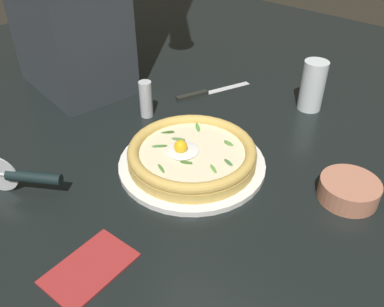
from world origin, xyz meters
name	(u,v)px	position (x,y,z in m)	size (l,w,h in m)	color
ground_plane	(192,184)	(0.00, 0.00, -0.01)	(2.40, 2.40, 0.03)	black
pizza_plate	(192,163)	(0.03, 0.03, 0.01)	(0.31, 0.31, 0.01)	white
pizza	(192,153)	(0.03, 0.03, 0.03)	(0.27, 0.27, 0.05)	#D7B258
side_bowl	(349,190)	(0.15, -0.26, 0.02)	(0.11, 0.11, 0.04)	#B77459
pizza_cutter	(23,176)	(-0.24, 0.21, 0.04)	(0.10, 0.15, 0.08)	silver
table_knife	(203,93)	(0.30, 0.22, 0.00)	(0.22, 0.10, 0.01)	silver
drinking_glass	(312,89)	(0.42, -0.04, 0.05)	(0.06, 0.06, 0.13)	silver
folded_napkin	(90,267)	(-0.28, -0.03, 0.00)	(0.14, 0.09, 0.01)	maroon
pepper_shaker	(146,99)	(0.12, 0.25, 0.05)	(0.03, 0.03, 0.09)	silver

